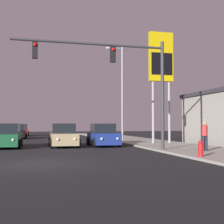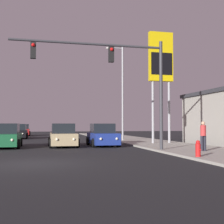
# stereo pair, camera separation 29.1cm
# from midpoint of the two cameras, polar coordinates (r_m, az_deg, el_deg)

# --- Properties ---
(ground_plane) EXTENTS (120.00, 120.00, 0.00)m
(ground_plane) POSITION_cam_midpoint_polar(r_m,az_deg,el_deg) (13.34, -14.29, -9.15)
(ground_plane) COLOR black
(sidewalk_right) EXTENTS (5.00, 60.00, 0.12)m
(sidewalk_right) POSITION_cam_midpoint_polar(r_m,az_deg,el_deg) (25.12, 8.22, -5.81)
(sidewalk_right) COLOR #9E998E
(sidewalk_right) RESTS_ON ground
(car_blue) EXTENTS (2.04, 4.32, 1.68)m
(car_blue) POSITION_cam_midpoint_polar(r_m,az_deg,el_deg) (23.47, -2.00, -4.37)
(car_blue) COLOR navy
(car_blue) RESTS_ON ground
(car_green) EXTENTS (2.04, 4.33, 1.68)m
(car_green) POSITION_cam_midpoint_polar(r_m,az_deg,el_deg) (22.84, -19.05, -4.30)
(car_green) COLOR #195933
(car_green) RESTS_ON ground
(car_red) EXTENTS (2.04, 4.32, 1.68)m
(car_red) POSITION_cam_midpoint_polar(r_m,az_deg,el_deg) (46.30, -16.43, -3.26)
(car_red) COLOR maroon
(car_red) RESTS_ON ground
(car_black) EXTENTS (2.04, 4.32, 1.68)m
(car_black) POSITION_cam_midpoint_polar(r_m,az_deg,el_deg) (37.09, -17.11, -3.52)
(car_black) COLOR black
(car_black) RESTS_ON ground
(car_tan) EXTENTS (2.04, 4.33, 1.68)m
(car_tan) POSITION_cam_midpoint_polar(r_m,az_deg,el_deg) (22.98, -9.20, -4.39)
(car_tan) COLOR tan
(car_tan) RESTS_ON ground
(traffic_light_mast) EXTENTS (8.89, 0.36, 6.50)m
(traffic_light_mast) POSITION_cam_midpoint_polar(r_m,az_deg,el_deg) (18.31, 1.05, 7.76)
(traffic_light_mast) COLOR #38383D
(traffic_light_mast) RESTS_ON sidewalk_right
(street_lamp) EXTENTS (1.74, 0.24, 9.00)m
(street_lamp) POSITION_cam_midpoint_polar(r_m,az_deg,el_deg) (30.07, 1.38, 4.40)
(street_lamp) COLOR #99999E
(street_lamp) RESTS_ON sidewalk_right
(gas_station_sign) EXTENTS (2.00, 0.42, 9.00)m
(gas_station_sign) POSITION_cam_midpoint_polar(r_m,az_deg,el_deg) (25.95, 8.62, 8.85)
(gas_station_sign) COLOR #99999E
(gas_station_sign) RESTS_ON sidewalk_right
(fire_hydrant) EXTENTS (0.24, 0.34, 0.76)m
(fire_hydrant) POSITION_cam_midpoint_polar(r_m,az_deg,el_deg) (15.09, 15.38, -6.47)
(fire_hydrant) COLOR red
(fire_hydrant) RESTS_ON sidewalk_right
(pedestrian_on_sidewalk) EXTENTS (0.34, 0.32, 1.67)m
(pedestrian_on_sidewalk) POSITION_cam_midpoint_polar(r_m,az_deg,el_deg) (18.37, 16.16, -4.00)
(pedestrian_on_sidewalk) COLOR #23232D
(pedestrian_on_sidewalk) RESTS_ON sidewalk_right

